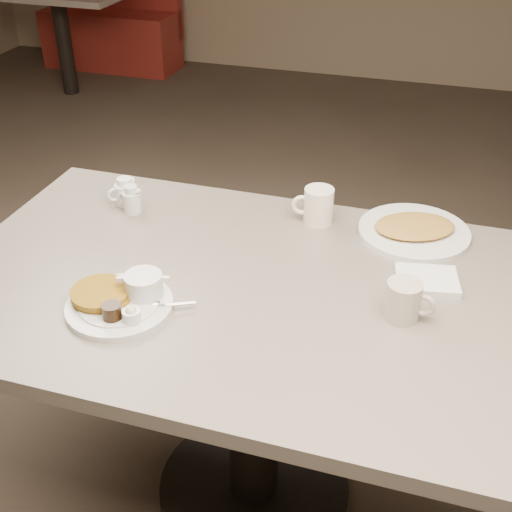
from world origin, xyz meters
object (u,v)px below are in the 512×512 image
(creamer_left, at_px, (125,192))
(coffee_mug_far, at_px, (318,206))
(coffee_mug_near, at_px, (404,300))
(main_plate, at_px, (121,299))
(creamer_right, at_px, (132,200))
(booth_back_left, at_px, (108,16))
(hash_plate, at_px, (414,230))
(diner_table, at_px, (254,340))

(creamer_left, bearing_deg, coffee_mug_far, 6.21)
(coffee_mug_near, xyz_separation_m, creamer_left, (-0.82, 0.30, -0.01))
(main_plate, bearing_deg, creamer_right, 113.08)
(coffee_mug_near, height_order, booth_back_left, booth_back_left)
(creamer_left, relative_size, hash_plate, 0.21)
(main_plate, distance_m, coffee_mug_near, 0.63)
(main_plate, relative_size, coffee_mug_near, 2.78)
(coffee_mug_far, xyz_separation_m, creamer_right, (-0.51, -0.10, -0.01))
(creamer_right, xyz_separation_m, booth_back_left, (-1.93, 3.40, -0.38))
(coffee_mug_far, bearing_deg, coffee_mug_near, -52.66)
(coffee_mug_far, distance_m, creamer_right, 0.52)
(creamer_left, relative_size, booth_back_left, 0.06)
(diner_table, height_order, creamer_left, creamer_left)
(main_plate, height_order, booth_back_left, booth_back_left)
(coffee_mug_near, height_order, hash_plate, coffee_mug_near)
(creamer_left, xyz_separation_m, hash_plate, (0.81, 0.07, -0.02))
(hash_plate, distance_m, booth_back_left, 4.27)
(diner_table, height_order, creamer_right, creamer_right)
(coffee_mug_near, xyz_separation_m, hash_plate, (-0.01, 0.37, -0.03))
(main_plate, bearing_deg, coffee_mug_near, 13.68)
(creamer_right, bearing_deg, hash_plate, 7.90)
(creamer_left, bearing_deg, main_plate, -64.52)
(diner_table, distance_m, creamer_left, 0.59)
(creamer_left, distance_m, creamer_right, 0.05)
(main_plate, xyz_separation_m, coffee_mug_near, (0.61, 0.15, 0.02))
(creamer_right, bearing_deg, coffee_mug_near, -18.46)
(hash_plate, bearing_deg, diner_table, -134.08)
(coffee_mug_near, bearing_deg, diner_table, 176.92)
(booth_back_left, bearing_deg, main_plate, -61.17)
(diner_table, distance_m, creamer_right, 0.54)
(creamer_left, distance_m, hash_plate, 0.81)
(booth_back_left, bearing_deg, creamer_right, -60.52)
(hash_plate, bearing_deg, coffee_mug_near, -88.20)
(booth_back_left, bearing_deg, creamer_left, -60.74)
(main_plate, relative_size, creamer_right, 3.96)
(main_plate, relative_size, coffee_mug_far, 2.60)
(coffee_mug_near, bearing_deg, booth_back_left, 126.45)
(creamer_left, xyz_separation_m, creamer_right, (0.04, -0.04, 0.00))
(diner_table, bearing_deg, coffee_mug_far, 77.32)
(main_plate, distance_m, creamer_left, 0.50)
(main_plate, relative_size, hash_plate, 0.81)
(diner_table, height_order, coffee_mug_near, coffee_mug_near)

